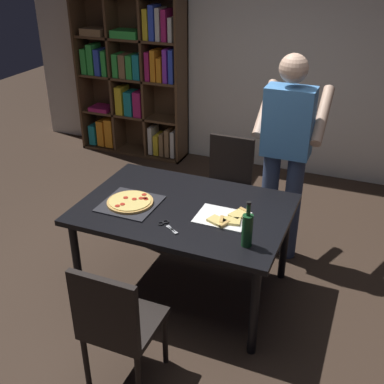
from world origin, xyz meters
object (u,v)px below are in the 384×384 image
chair_near_camera (116,322)px  wine_bottle (247,229)px  kitchen_scissors (166,225)px  chair_far_side (227,180)px  dining_table (184,215)px  person_serving_pizza (286,148)px  bookshelf (133,79)px  pepperoni_pizza_on_tray (130,202)px

chair_near_camera → wine_bottle: wine_bottle is taller
kitchen_scissors → chair_far_side: bearing=89.6°
dining_table → kitchen_scissors: size_ratio=8.01×
chair_near_camera → person_serving_pizza: bearing=72.8°
dining_table → bookshelf: bookshelf is taller
person_serving_pizza → pepperoni_pizza_on_tray: person_serving_pizza is taller
kitchen_scissors → person_serving_pizza: bearing=62.3°
kitchen_scissors → bookshelf: bearing=122.6°
chair_far_side → kitchen_scissors: (-0.01, -1.30, 0.24)m
chair_near_camera → person_serving_pizza: person_serving_pizza is taller
chair_near_camera → kitchen_scissors: chair_near_camera is taller
chair_near_camera → bookshelf: size_ratio=0.46×
chair_far_side → bookshelf: (-1.71, 1.37, 0.45)m
chair_far_side → person_serving_pizza: size_ratio=0.51×
dining_table → bookshelf: 2.94m
chair_far_side → kitchen_scissors: chair_far_side is taller
dining_table → chair_far_side: (0.00, 1.01, -0.17)m
chair_near_camera → chair_far_side: same height
wine_bottle → kitchen_scissors: 0.58m
chair_far_side → bookshelf: 2.24m
bookshelf → kitchen_scissors: bookshelf is taller
wine_bottle → chair_far_side: bearing=113.2°
chair_far_side → chair_near_camera: bearing=-90.0°
wine_bottle → kitchen_scissors: (-0.57, 0.02, -0.11)m
bookshelf → kitchen_scissors: size_ratio=10.28×
dining_table → person_serving_pizza: person_serving_pizza is taller
chair_near_camera → wine_bottle: 0.97m
pepperoni_pizza_on_tray → wine_bottle: (0.95, -0.19, 0.10)m
dining_table → bookshelf: (-1.71, 2.38, 0.28)m
bookshelf → person_serving_pizza: size_ratio=1.11×
dining_table → wine_bottle: 0.67m
chair_near_camera → wine_bottle: bearing=51.4°
kitchen_scissors → dining_table: bearing=88.3°
dining_table → wine_bottle: bearing=-28.4°
chair_near_camera → wine_bottle: (0.56, 0.70, 0.36)m
person_serving_pizza → kitchen_scissors: person_serving_pizza is taller
bookshelf → pepperoni_pizza_on_tray: bearing=-61.9°
chair_near_camera → bookshelf: 3.82m
person_serving_pizza → bookshelf: bearing=145.0°
chair_near_camera → pepperoni_pizza_on_tray: bearing=113.2°
chair_near_camera → kitchen_scissors: bearing=90.7°
kitchen_scissors → chair_near_camera: bearing=-89.3°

